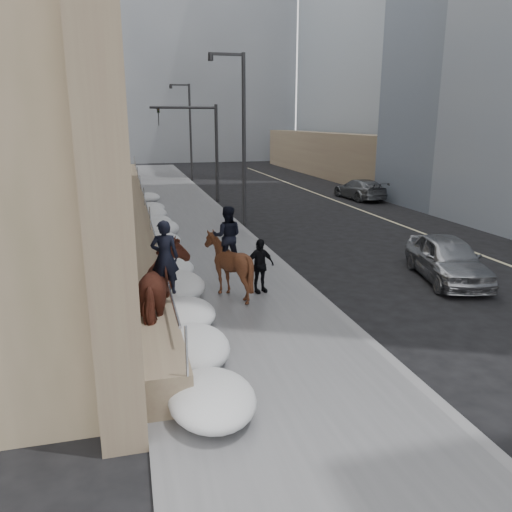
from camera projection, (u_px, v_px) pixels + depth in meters
The scene contains 16 objects.
ground at pixel (261, 359), 10.80m from camera, with size 140.00×140.00×0.00m, color black.
sidewalk at pixel (197, 248), 20.14m from camera, with size 5.00×80.00×0.12m, color #57575A.
curb at pixel (260, 244), 20.77m from camera, with size 0.24×80.00×0.12m, color slate.
lane_line at pixel (427, 235), 22.68m from camera, with size 0.15×70.00×0.01m, color #BFB78C.
limestone_building at pixel (65, 43), 25.89m from camera, with size 6.10×44.00×18.00m.
bg_building_mid at pixel (171, 49), 64.22m from camera, with size 30.00×12.00×28.00m, color slate.
bg_building_far at pixel (97, 87), 74.08m from camera, with size 24.00×12.00×20.00m, color gray.
streetlight_mid at pixel (241, 130), 23.36m from camera, with size 1.71×0.24×8.00m.
streetlight_far at pixel (188, 126), 42.06m from camera, with size 1.71×0.24×8.00m.
traffic_signal at pixel (202, 138), 30.83m from camera, with size 4.10×0.22×6.00m.
snow_bank at pixel (165, 251), 17.92m from camera, with size 1.70×18.10×0.76m.
mounted_horse_left at pixel (165, 290), 11.44m from camera, with size 1.50×2.67×2.73m.
mounted_horse_right at pixel (228, 260), 14.16m from camera, with size 1.84×1.97×2.58m.
pedestrian at pixel (259, 266), 14.51m from camera, with size 0.94×0.39×1.60m, color black.
car_silver at pixel (447, 258), 16.03m from camera, with size 1.71×4.25×1.45m, color #95979C.
car_grey at pixel (360, 189), 32.93m from camera, with size 1.87×4.60×1.33m, color #5B5E63.
Camera 1 is at (-2.56, -9.51, 4.98)m, focal length 35.00 mm.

